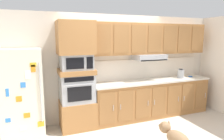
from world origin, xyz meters
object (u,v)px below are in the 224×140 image
at_px(built_in_oven, 77,88).
at_px(dog, 175,138).
at_px(microwave, 76,62).
at_px(screwdriver, 190,76).
at_px(electric_kettle, 181,74).
at_px(refrigerator, 22,94).

height_order(built_in_oven, dog, built_in_oven).
distance_m(microwave, screwdriver, 3.10).
height_order(microwave, electric_kettle, microwave).
distance_m(refrigerator, electric_kettle, 3.79).
distance_m(built_in_oven, dog, 2.19).
bearing_deg(refrigerator, dog, -36.57).
distance_m(refrigerator, built_in_oven, 1.07).
distance_m(built_in_oven, electric_kettle, 2.72).
xyz_separation_m(microwave, dog, (1.20, -1.75, -1.07)).
relative_size(refrigerator, electric_kettle, 7.33).
height_order(electric_kettle, dog, electric_kettle).
bearing_deg(built_in_oven, screwdriver, -0.33).
bearing_deg(screwdriver, refrigerator, -179.30).
relative_size(screwdriver, electric_kettle, 0.68).
bearing_deg(screwdriver, built_in_oven, 179.67).
bearing_deg(dog, electric_kettle, -45.42).
xyz_separation_m(refrigerator, screwdriver, (4.13, 0.05, 0.05)).
bearing_deg(microwave, built_in_oven, 179.23).
xyz_separation_m(screwdriver, electric_kettle, (-0.35, -0.03, 0.10)).
height_order(screwdriver, electric_kettle, electric_kettle).
bearing_deg(electric_kettle, screwdriver, 4.94).
relative_size(refrigerator, screwdriver, 10.86).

